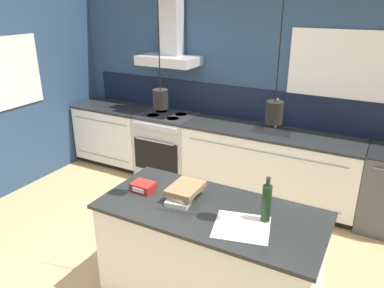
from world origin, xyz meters
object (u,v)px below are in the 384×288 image
at_px(oven_range, 168,145).
at_px(bottle_on_island, 266,203).
at_px(book_stack, 184,192).
at_px(red_supply_box, 143,187).

relative_size(oven_range, bottle_on_island, 2.59).
bearing_deg(oven_range, bottle_on_island, -43.25).
xyz_separation_m(book_stack, red_supply_box, (-0.37, -0.05, -0.02)).
height_order(bottle_on_island, book_stack, bottle_on_island).
distance_m(bottle_on_island, red_supply_box, 1.05).
xyz_separation_m(bottle_on_island, red_supply_box, (-1.04, -0.04, -0.12)).
bearing_deg(bottle_on_island, oven_range, 136.75).
distance_m(oven_range, bottle_on_island, 2.84).
xyz_separation_m(bottle_on_island, book_stack, (-0.68, 0.01, -0.09)).
bearing_deg(bottle_on_island, book_stack, 179.42).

